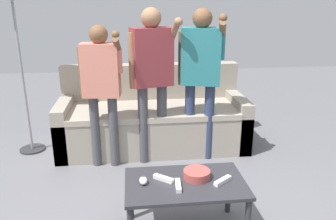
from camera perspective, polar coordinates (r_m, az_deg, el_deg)
The scene contains 10 objects.
couch at distance 3.97m, azimuth -2.60°, elevation -1.55°, with size 2.12×0.86×0.91m.
coffee_table at distance 2.47m, azimuth 2.93°, elevation -13.25°, with size 0.85×0.51×0.43m.
snack_bowl at distance 2.48m, azimuth 4.88°, elevation -10.76°, with size 0.19×0.19×0.06m, color #B24C47.
game_remote_nunchuk at distance 2.41m, azimuth -4.20°, elevation -11.86°, with size 0.06×0.09×0.05m.
player_left at distance 3.34m, azimuth -11.20°, elevation 4.86°, with size 0.42×0.32×1.43m.
player_center at distance 3.37m, azimuth -2.72°, elevation 6.98°, with size 0.51×0.33×1.59m.
player_right at distance 3.46m, azimuth 5.59°, elevation 7.11°, with size 0.46×0.41×1.58m.
game_remote_wand_near at distance 2.45m, azimuth 9.24°, elevation -11.73°, with size 0.15×0.12×0.03m.
game_remote_wand_far at distance 2.37m, azimuth 1.71°, elevation -12.64°, with size 0.05×0.15×0.03m.
game_remote_wand_spare at distance 2.45m, azimuth -0.78°, elevation -11.51°, with size 0.14×0.13×0.03m.
Camera 1 is at (-0.23, -2.08, 1.66)m, focal length 36.03 mm.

